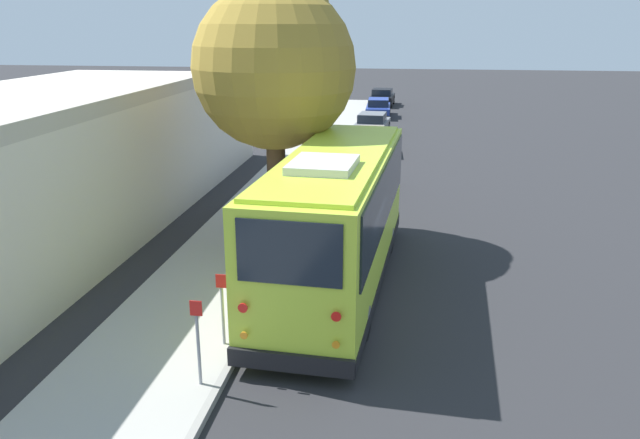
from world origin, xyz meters
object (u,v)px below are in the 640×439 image
(parked_sedan_tan, at_px, (369,142))
(parked_sedan_black, at_px, (382,98))
(parked_sedan_gray, at_px, (372,124))
(street_tree, at_px, (275,56))
(parked_sedan_navy, at_px, (356,173))
(parked_sedan_blue, at_px, (378,108))
(shuttle_bus, at_px, (336,213))
(sign_post_near, at_px, (198,342))
(sign_post_far, at_px, (223,309))

(parked_sedan_tan, height_order, parked_sedan_black, parked_sedan_black)
(parked_sedan_gray, relative_size, street_tree, 0.54)
(parked_sedan_navy, height_order, parked_sedan_blue, parked_sedan_navy)
(shuttle_bus, distance_m, parked_sedan_tan, 16.91)
(sign_post_near, bearing_deg, parked_sedan_black, -1.84)
(shuttle_bus, relative_size, parked_sedan_navy, 2.23)
(parked_sedan_gray, bearing_deg, street_tree, 178.85)
(street_tree, distance_m, sign_post_near, 9.71)
(street_tree, bearing_deg, parked_sedan_blue, -3.71)
(street_tree, distance_m, sign_post_far, 8.45)
(parked_sedan_navy, distance_m, sign_post_far, 13.55)
(parked_sedan_navy, xyz_separation_m, sign_post_near, (-14.94, 1.51, 0.39))
(sign_post_far, bearing_deg, sign_post_near, -180.00)
(parked_sedan_gray, relative_size, sign_post_far, 2.90)
(parked_sedan_gray, bearing_deg, parked_sedan_navy, -175.30)
(parked_sedan_blue, xyz_separation_m, sign_post_near, (-34.99, 1.34, 0.40))
(parked_sedan_gray, distance_m, street_tree, 19.76)
(parked_sedan_blue, height_order, sign_post_near, sign_post_near)
(shuttle_bus, bearing_deg, parked_sedan_tan, 4.55)
(parked_sedan_blue, bearing_deg, sign_post_far, 176.03)
(parked_sedan_black, xyz_separation_m, street_tree, (-32.66, 1.69, 4.83))
(parked_sedan_tan, relative_size, sign_post_far, 3.01)
(parked_sedan_tan, xyz_separation_m, parked_sedan_black, (19.41, 0.26, 0.01))
(parked_sedan_navy, bearing_deg, sign_post_far, 175.46)
(sign_post_far, bearing_deg, parked_sedan_navy, -6.42)
(shuttle_bus, bearing_deg, street_tree, 35.31)
(parked_sedan_tan, height_order, street_tree, street_tree)
(parked_sedan_black, bearing_deg, parked_sedan_tan, -176.54)
(parked_sedan_black, bearing_deg, parked_sedan_navy, -176.90)
(shuttle_bus, relative_size, sign_post_near, 5.80)
(parked_sedan_gray, bearing_deg, parked_sedan_black, 4.23)
(parked_sedan_blue, bearing_deg, parked_sedan_navy, 178.81)
(street_tree, relative_size, sign_post_near, 4.93)
(sign_post_far, bearing_deg, parked_sedan_tan, -4.44)
(parked_sedan_navy, bearing_deg, parked_sedan_gray, 2.54)
(parked_sedan_gray, distance_m, sign_post_far, 26.24)
(shuttle_bus, bearing_deg, parked_sedan_gray, 4.86)
(parked_sedan_gray, distance_m, parked_sedan_blue, 7.30)
(parked_sedan_blue, bearing_deg, sign_post_near, 176.13)
(shuttle_bus, height_order, parked_sedan_tan, shuttle_bus)
(shuttle_bus, height_order, sign_post_near, shuttle_bus)
(parked_sedan_navy, relative_size, parked_sedan_tan, 0.93)
(parked_sedan_black, bearing_deg, street_tree, 179.73)
(parked_sedan_tan, bearing_deg, sign_post_near, 172.92)
(parked_sedan_tan, bearing_deg, parked_sedan_gray, -0.81)
(street_tree, bearing_deg, sign_post_far, -177.06)
(sign_post_near, bearing_deg, street_tree, 2.44)
(parked_sedan_navy, relative_size, parked_sedan_black, 1.01)
(shuttle_bus, height_order, parked_sedan_gray, shuttle_bus)
(parked_sedan_tan, xyz_separation_m, sign_post_far, (-20.39, 1.58, 0.33))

